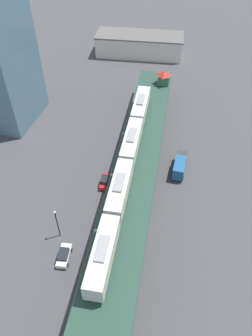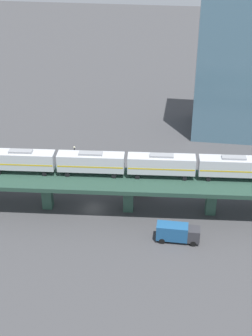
{
  "view_description": "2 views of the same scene",
  "coord_description": "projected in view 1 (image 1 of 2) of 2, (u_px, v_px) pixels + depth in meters",
  "views": [
    {
      "loc": [
        9.03,
        -35.7,
        50.0
      ],
      "look_at": [
        -1.89,
        5.84,
        8.09
      ],
      "focal_mm": 35.0,
      "sensor_mm": 36.0,
      "label": 1
    },
    {
      "loc": [
        70.27,
        16.51,
        49.54
      ],
      "look_at": [
        -1.89,
        5.84,
        8.09
      ],
      "focal_mm": 50.0,
      "sensor_mm": 36.0,
      "label": 2
    }
  ],
  "objects": [
    {
      "name": "elevated_viaduct",
      "position": [
        128.0,
        203.0,
        57.19
      ],
      "size": [
        16.03,
        92.38,
        6.59
      ],
      "color": "#244135",
      "rests_on": "ground"
    },
    {
      "name": "delivery_truck",
      "position": [
        180.0,
        165.0,
        69.68
      ],
      "size": [
        2.42,
        7.2,
        3.2
      ],
      "color": "#333338",
      "rests_on": "ground"
    },
    {
      "name": "street_car_white",
      "position": [
        64.0,
        255.0,
        55.15
      ],
      "size": [
        2.46,
        4.62,
        1.89
      ],
      "color": "silver",
      "rests_on": "ground"
    },
    {
      "name": "street_lamp",
      "position": [
        57.0,
        222.0,
        56.24
      ],
      "size": [
        0.44,
        0.44,
        6.94
      ],
      "color": "black",
      "rests_on": "ground"
    },
    {
      "name": "warehouse_building",
      "position": [
        139.0,
        45.0,
        108.85
      ],
      "size": [
        29.56,
        13.47,
        6.8
      ],
      "color": "beige",
      "rests_on": "ground"
    },
    {
      "name": "subway_train",
      "position": [
        126.0,
        164.0,
        59.28
      ],
      "size": [
        6.95,
        49.86,
        4.45
      ],
      "color": "silver",
      "rests_on": "elevated_viaduct"
    },
    {
      "name": "street_car_red",
      "position": [
        105.0,
        181.0,
        67.49
      ],
      "size": [
        2.35,
        4.58,
        1.89
      ],
      "color": "#AD1E1E",
      "rests_on": "ground"
    },
    {
      "name": "ground_plane",
      "position": [
        128.0,
        222.0,
        61.27
      ],
      "size": [
        400.0,
        400.0,
        0.0
      ],
      "primitive_type": "plane",
      "color": "#424244"
    },
    {
      "name": "signal_hut",
      "position": [
        164.0,
        77.0,
        83.23
      ],
      "size": [
        3.48,
        3.48,
        3.4
      ],
      "color": "#33604C",
      "rests_on": "elevated_viaduct"
    }
  ]
}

